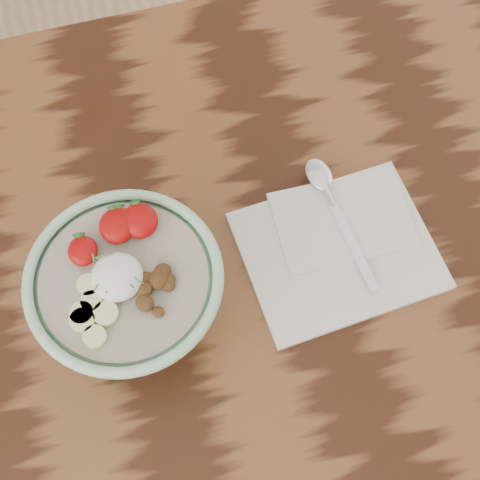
{
  "coord_description": "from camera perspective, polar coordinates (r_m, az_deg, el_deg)",
  "views": [
    {
      "loc": [
        3.89,
        -29.42,
        151.72
      ],
      "look_at": [
        11.75,
        -1.1,
        87.42
      ],
      "focal_mm": 50.0,
      "sensor_mm": 36.0,
      "label": 1
    }
  ],
  "objects": [
    {
      "name": "breakfast_bowl",
      "position": [
        0.75,
        -9.42,
        -4.39
      ],
      "size": [
        21.18,
        21.18,
        13.98
      ],
      "rotation": [
        0.0,
        0.0,
        -0.37
      ],
      "color": "#A0D7AD",
      "rests_on": "table"
    },
    {
      "name": "spoon",
      "position": [
        0.86,
        7.46,
        4.09
      ],
      "size": [
        3.95,
        19.57,
        1.02
      ],
      "rotation": [
        0.0,
        0.0,
        0.09
      ],
      "color": "silver",
      "rests_on": "napkin"
    },
    {
      "name": "table",
      "position": [
        0.91,
        -7.39,
        -6.9
      ],
      "size": [
        160.0,
        90.0,
        75.0
      ],
      "color": "black",
      "rests_on": "ground"
    },
    {
      "name": "napkin",
      "position": [
        0.84,
        8.45,
        -0.33
      ],
      "size": [
        24.47,
        20.34,
        1.43
      ],
      "rotation": [
        0.0,
        0.0,
        0.07
      ],
      "color": "white",
      "rests_on": "table"
    }
  ]
}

